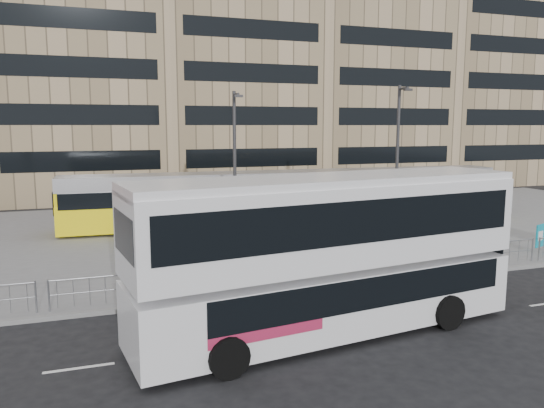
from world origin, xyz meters
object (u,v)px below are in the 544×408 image
object	(u,v)px
double_decker_bus	(330,250)
tram	(293,197)
lamp_post_east	(398,155)
lamp_post_west	(235,161)
ad_panel	(540,236)
pedestrian	(155,261)
traffic_light_west	(256,237)

from	to	relation	value
double_decker_bus	tram	distance (m)	18.08
tram	lamp_post_east	xyz separation A→B (m)	(4.18, -5.48, 2.91)
lamp_post_west	tram	bearing A→B (deg)	40.29
ad_panel	lamp_post_east	world-z (taller)	lamp_post_east
pedestrian	lamp_post_west	xyz separation A→B (m)	(5.05, 6.73, 3.42)
tram	traffic_light_west	world-z (taller)	tram
double_decker_bus	tram	size ratio (longest dim) A/B	0.44
pedestrian	traffic_light_west	bearing A→B (deg)	-133.36
double_decker_bus	traffic_light_west	xyz separation A→B (m)	(-0.87, 4.71, -0.51)
ad_panel	traffic_light_west	size ratio (longest dim) A/B	0.46
tram	ad_panel	size ratio (longest dim) A/B	19.98
traffic_light_west	ad_panel	bearing A→B (deg)	17.37
tram	lamp_post_west	world-z (taller)	lamp_post_west
double_decker_bus	pedestrian	world-z (taller)	double_decker_bus
traffic_light_west	lamp_post_west	world-z (taller)	lamp_post_west
pedestrian	ad_panel	bearing A→B (deg)	-111.85
ad_panel	pedestrian	xyz separation A→B (m)	(-18.52, 0.67, 0.12)
ad_panel	lamp_post_west	xyz separation A→B (m)	(-13.47, 7.41, 3.54)
ad_panel	traffic_light_west	bearing A→B (deg)	163.81
double_decker_bus	tram	bearing A→B (deg)	64.97
double_decker_bus	pedestrian	bearing A→B (deg)	118.25
traffic_light_west	lamp_post_east	size ratio (longest dim) A/B	0.37
double_decker_bus	ad_panel	bearing A→B (deg)	14.46
pedestrian	double_decker_bus	bearing A→B (deg)	-164.08
traffic_light_west	lamp_post_east	xyz separation A→B (m)	(10.51, 7.03, 2.61)
tram	traffic_light_west	bearing A→B (deg)	-114.61
lamp_post_west	pedestrian	bearing A→B (deg)	-126.85
double_decker_bus	tram	world-z (taller)	double_decker_bus
lamp_post_east	ad_panel	bearing A→B (deg)	-54.55
traffic_light_west	lamp_post_west	distance (m)	8.78
double_decker_bus	lamp_post_east	xyz separation A→B (m)	(9.64, 11.74, 2.11)
double_decker_bus	traffic_light_west	bearing A→B (deg)	93.08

